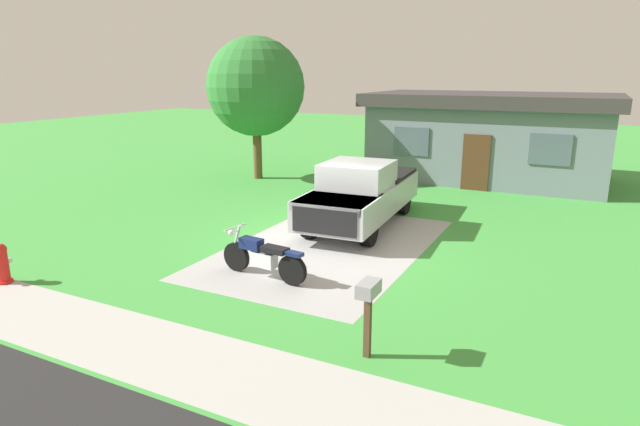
{
  "coord_description": "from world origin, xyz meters",
  "views": [
    {
      "loc": [
        5.66,
        -11.74,
        4.36
      ],
      "look_at": [
        -0.21,
        -0.11,
        0.9
      ],
      "focal_mm": 30.01,
      "sensor_mm": 36.0,
      "label": 1
    }
  ],
  "objects_px": {
    "mailbox": "(368,299)",
    "shade_tree": "(256,87)",
    "fire_hydrant": "(2,264)",
    "pickup_truck": "(362,192)",
    "neighbor_house": "(489,136)",
    "motorcycle": "(263,257)"
  },
  "relations": [
    {
      "from": "shade_tree",
      "to": "motorcycle",
      "type": "bearing_deg",
      "value": -56.3
    },
    {
      "from": "motorcycle",
      "to": "mailbox",
      "type": "height_order",
      "value": "mailbox"
    },
    {
      "from": "fire_hydrant",
      "to": "neighbor_house",
      "type": "xyz_separation_m",
      "value": [
        7.06,
        16.39,
        1.36
      ]
    },
    {
      "from": "mailbox",
      "to": "shade_tree",
      "type": "relative_size",
      "value": 0.22
    },
    {
      "from": "motorcycle",
      "to": "pickup_truck",
      "type": "bearing_deg",
      "value": 86.63
    },
    {
      "from": "pickup_truck",
      "to": "neighbor_house",
      "type": "height_order",
      "value": "neighbor_house"
    },
    {
      "from": "fire_hydrant",
      "to": "shade_tree",
      "type": "xyz_separation_m",
      "value": [
        -1.54,
        12.17,
        3.32
      ]
    },
    {
      "from": "pickup_truck",
      "to": "neighbor_house",
      "type": "relative_size",
      "value": 0.6
    },
    {
      "from": "pickup_truck",
      "to": "fire_hydrant",
      "type": "distance_m",
      "value": 9.17
    },
    {
      "from": "mailbox",
      "to": "motorcycle",
      "type": "bearing_deg",
      "value": 147.36
    },
    {
      "from": "pickup_truck",
      "to": "mailbox",
      "type": "height_order",
      "value": "pickup_truck"
    },
    {
      "from": "motorcycle",
      "to": "fire_hydrant",
      "type": "bearing_deg",
      "value": -150.0
    },
    {
      "from": "motorcycle",
      "to": "neighbor_house",
      "type": "bearing_deg",
      "value": 80.38
    },
    {
      "from": "neighbor_house",
      "to": "mailbox",
      "type": "bearing_deg",
      "value": -86.49
    },
    {
      "from": "pickup_truck",
      "to": "fire_hydrant",
      "type": "relative_size",
      "value": 6.59
    },
    {
      "from": "motorcycle",
      "to": "pickup_truck",
      "type": "xyz_separation_m",
      "value": [
        0.29,
        4.9,
        0.48
      ]
    },
    {
      "from": "motorcycle",
      "to": "fire_hydrant",
      "type": "height_order",
      "value": "motorcycle"
    },
    {
      "from": "pickup_truck",
      "to": "mailbox",
      "type": "xyz_separation_m",
      "value": [
        2.99,
        -7.0,
        0.03
      ]
    },
    {
      "from": "motorcycle",
      "to": "mailbox",
      "type": "xyz_separation_m",
      "value": [
        3.28,
        -2.1,
        0.51
      ]
    },
    {
      "from": "pickup_truck",
      "to": "neighbor_house",
      "type": "xyz_separation_m",
      "value": [
        2.03,
        8.74,
        0.84
      ]
    },
    {
      "from": "pickup_truck",
      "to": "motorcycle",
      "type": "bearing_deg",
      "value": -93.37
    },
    {
      "from": "neighbor_house",
      "to": "fire_hydrant",
      "type": "bearing_deg",
      "value": -113.31
    }
  ]
}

